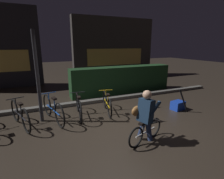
{
  "coord_description": "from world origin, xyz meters",
  "views": [
    {
      "loc": [
        -1.82,
        -3.99,
        2.2
      ],
      "look_at": [
        0.2,
        0.6,
        0.9
      ],
      "focal_mm": 27.81,
      "sensor_mm": 36.0,
      "label": 1
    }
  ],
  "objects_px": {
    "parked_bike_right_mid": "(107,103)",
    "parked_bike_center_left": "(53,109)",
    "parked_bike_left_mid": "(20,115)",
    "blue_crate": "(178,105)",
    "traffic_cone_near": "(149,113)",
    "closed_umbrella": "(184,101)",
    "street_post": "(38,78)",
    "parked_bike_center_right": "(79,106)",
    "cyclist": "(145,117)",
    "traffic_cone_far": "(149,101)"
  },
  "relations": [
    {
      "from": "parked_bike_right_mid",
      "to": "parked_bike_center_left",
      "type": "bearing_deg",
      "value": 101.83
    },
    {
      "from": "parked_bike_left_mid",
      "to": "blue_crate",
      "type": "bearing_deg",
      "value": -117.46
    },
    {
      "from": "traffic_cone_near",
      "to": "closed_umbrella",
      "type": "height_order",
      "value": "closed_umbrella"
    },
    {
      "from": "street_post",
      "to": "traffic_cone_near",
      "type": "xyz_separation_m",
      "value": [
        2.88,
        -1.3,
        -1.02
      ]
    },
    {
      "from": "parked_bike_center_right",
      "to": "parked_bike_right_mid",
      "type": "distance_m",
      "value": 0.94
    },
    {
      "from": "cyclist",
      "to": "closed_umbrella",
      "type": "distance_m",
      "value": 2.46
    },
    {
      "from": "traffic_cone_far",
      "to": "parked_bike_right_mid",
      "type": "bearing_deg",
      "value": 174.01
    },
    {
      "from": "blue_crate",
      "to": "closed_umbrella",
      "type": "xyz_separation_m",
      "value": [
        -0.02,
        -0.25,
        0.25
      ]
    },
    {
      "from": "street_post",
      "to": "traffic_cone_far",
      "type": "bearing_deg",
      "value": -4.89
    },
    {
      "from": "closed_umbrella",
      "to": "parked_bike_left_mid",
      "type": "bearing_deg",
      "value": 5.83
    },
    {
      "from": "traffic_cone_near",
      "to": "cyclist",
      "type": "distance_m",
      "value": 1.21
    },
    {
      "from": "blue_crate",
      "to": "cyclist",
      "type": "height_order",
      "value": "cyclist"
    },
    {
      "from": "street_post",
      "to": "closed_umbrella",
      "type": "distance_m",
      "value": 4.59
    },
    {
      "from": "parked_bike_center_left",
      "to": "parked_bike_center_right",
      "type": "height_order",
      "value": "parked_bike_center_left"
    },
    {
      "from": "parked_bike_left_mid",
      "to": "traffic_cone_far",
      "type": "distance_m",
      "value": 4.12
    },
    {
      "from": "street_post",
      "to": "traffic_cone_far",
      "type": "relative_size",
      "value": 4.92
    },
    {
      "from": "parked_bike_center_right",
      "to": "cyclist",
      "type": "height_order",
      "value": "cyclist"
    },
    {
      "from": "blue_crate",
      "to": "closed_umbrella",
      "type": "height_order",
      "value": "closed_umbrella"
    },
    {
      "from": "parked_bike_right_mid",
      "to": "closed_umbrella",
      "type": "xyz_separation_m",
      "value": [
        2.33,
        -1.01,
        0.07
      ]
    },
    {
      "from": "traffic_cone_far",
      "to": "traffic_cone_near",
      "type": "bearing_deg",
      "value": -125.03
    },
    {
      "from": "street_post",
      "to": "blue_crate",
      "type": "xyz_separation_m",
      "value": [
        4.38,
        -0.9,
        -1.15
      ]
    },
    {
      "from": "street_post",
      "to": "closed_umbrella",
      "type": "height_order",
      "value": "street_post"
    },
    {
      "from": "parked_bike_right_mid",
      "to": "traffic_cone_far",
      "type": "distance_m",
      "value": 1.56
    },
    {
      "from": "blue_crate",
      "to": "street_post",
      "type": "bearing_deg",
      "value": 168.38
    },
    {
      "from": "blue_crate",
      "to": "parked_bike_center_left",
      "type": "bearing_deg",
      "value": 169.32
    },
    {
      "from": "parked_bike_left_mid",
      "to": "blue_crate",
      "type": "distance_m",
      "value": 4.98
    },
    {
      "from": "street_post",
      "to": "parked_bike_center_right",
      "type": "xyz_separation_m",
      "value": [
        1.09,
        -0.1,
        -0.97
      ]
    },
    {
      "from": "parked_bike_center_left",
      "to": "cyclist",
      "type": "distance_m",
      "value": 2.73
    },
    {
      "from": "parked_bike_left_mid",
      "to": "traffic_cone_far",
      "type": "xyz_separation_m",
      "value": [
        4.12,
        -0.14,
        -0.09
      ]
    },
    {
      "from": "traffic_cone_far",
      "to": "cyclist",
      "type": "distance_m",
      "value": 2.39
    },
    {
      "from": "traffic_cone_far",
      "to": "blue_crate",
      "type": "distance_m",
      "value": 1.0
    },
    {
      "from": "parked_bike_right_mid",
      "to": "blue_crate",
      "type": "relative_size",
      "value": 3.46
    },
    {
      "from": "traffic_cone_near",
      "to": "traffic_cone_far",
      "type": "distance_m",
      "value": 1.21
    },
    {
      "from": "parked_bike_center_right",
      "to": "traffic_cone_far",
      "type": "relative_size",
      "value": 2.97
    },
    {
      "from": "parked_bike_center_right",
      "to": "closed_umbrella",
      "type": "bearing_deg",
      "value": -100.32
    },
    {
      "from": "parked_bike_center_left",
      "to": "traffic_cone_near",
      "type": "xyz_separation_m",
      "value": [
        2.56,
        -1.17,
        -0.09
      ]
    },
    {
      "from": "parked_bike_left_mid",
      "to": "parked_bike_center_left",
      "type": "height_order",
      "value": "parked_bike_center_left"
    },
    {
      "from": "parked_bike_center_right",
      "to": "blue_crate",
      "type": "relative_size",
      "value": 3.57
    },
    {
      "from": "parked_bike_center_right",
      "to": "cyclist",
      "type": "xyz_separation_m",
      "value": [
        1.03,
        -2.07,
        0.3
      ]
    },
    {
      "from": "parked_bike_left_mid",
      "to": "parked_bike_right_mid",
      "type": "height_order",
      "value": "parked_bike_left_mid"
    },
    {
      "from": "parked_bike_right_mid",
      "to": "closed_umbrella",
      "type": "relative_size",
      "value": 1.79
    },
    {
      "from": "street_post",
      "to": "blue_crate",
      "type": "bearing_deg",
      "value": -11.62
    },
    {
      "from": "parked_bike_right_mid",
      "to": "traffic_cone_far",
      "type": "xyz_separation_m",
      "value": [
        1.55,
        -0.16,
        -0.07
      ]
    },
    {
      "from": "traffic_cone_far",
      "to": "street_post",
      "type": "bearing_deg",
      "value": 175.11
    },
    {
      "from": "blue_crate",
      "to": "parked_bike_left_mid",
      "type": "bearing_deg",
      "value": 171.47
    },
    {
      "from": "traffic_cone_near",
      "to": "cyclist",
      "type": "height_order",
      "value": "cyclist"
    },
    {
      "from": "traffic_cone_near",
      "to": "closed_umbrella",
      "type": "xyz_separation_m",
      "value": [
        1.48,
        0.15,
        0.13
      ]
    },
    {
      "from": "street_post",
      "to": "cyclist",
      "type": "height_order",
      "value": "street_post"
    },
    {
      "from": "closed_umbrella",
      "to": "cyclist",
      "type": "bearing_deg",
      "value": 41.8
    },
    {
      "from": "parked_bike_right_mid",
      "to": "traffic_cone_near",
      "type": "bearing_deg",
      "value": -131.45
    }
  ]
}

